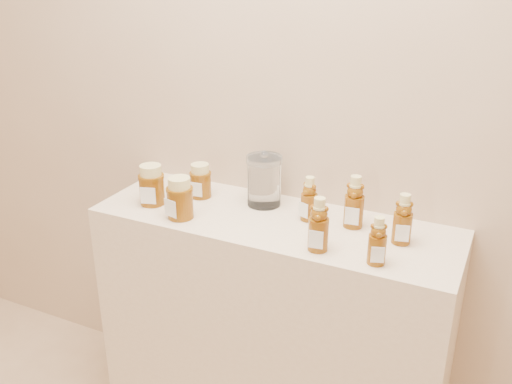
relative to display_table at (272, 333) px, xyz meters
The scene contains 11 objects.
wall_back 0.92m from the display_table, 90.00° to the left, with size 3.50×0.02×2.70m, color tan.
display_table is the anchor object (origin of this frame).
bear_bottle_back_left 0.55m from the display_table, 26.16° to the left, with size 0.06×0.06×0.17m, color #5F3107, non-canonical shape.
bear_bottle_back_mid 0.60m from the display_table, 14.79° to the left, with size 0.07×0.07×0.19m, color #5F3107, non-canonical shape.
bear_bottle_back_right 0.68m from the display_table, ahead, with size 0.06×0.06×0.18m, color #5F3107, non-canonical shape.
bear_bottle_front_left 0.59m from the display_table, 32.89° to the right, with size 0.06×0.06×0.19m, color #5F3107, non-canonical shape.
bear_bottle_front_right 0.66m from the display_table, 19.61° to the right, with size 0.05×0.05×0.16m, color #5F3107, non-canonical shape.
honey_jar_left 0.68m from the display_table, behind, with size 0.09×0.09×0.14m, color #5F3107, non-canonical shape.
honey_jar_back 0.60m from the display_table, 168.74° to the left, with size 0.08×0.08×0.12m, color #5F3107, non-canonical shape.
honey_jar_front 0.60m from the display_table, 157.63° to the right, with size 0.09×0.09×0.14m, color #5F3107, non-canonical shape.
glass_canister 0.56m from the display_table, 129.14° to the left, with size 0.12×0.12×0.19m, color white, non-canonical shape.
Camera 1 is at (0.67, 0.02, 1.71)m, focal length 40.00 mm.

